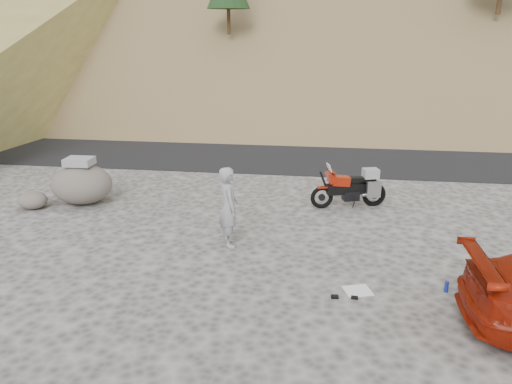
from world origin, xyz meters
The scene contains 11 objects.
ground centered at (0.00, 0.00, 0.00)m, with size 140.00×140.00×0.00m, color #464340.
road centered at (0.00, 9.00, 0.00)m, with size 120.00×7.00×0.05m, color black.
motorcycle centered at (1.36, 2.84, 0.52)m, with size 2.00×0.92×1.22m.
man centered at (-1.38, 0.00, 0.00)m, with size 0.64×0.42×1.76m, color #939399.
boulder centered at (-5.80, 2.16, 0.54)m, with size 1.86×1.67×1.24m.
small_rock centered at (-6.90, 1.57, 0.23)m, with size 0.83×0.77×0.45m.
gear_white_cloth centered at (1.29, -1.66, 0.01)m, with size 0.47×0.42×0.02m, color white.
gear_bottle centered at (2.86, -1.47, 0.10)m, with size 0.07×0.07×0.20m, color navy.
gear_funnel centered at (3.70, -2.04, 0.10)m, with size 0.15×0.15×0.20m, color red.
gear_glove_a centered at (1.22, -1.93, 0.02)m, with size 0.12×0.09×0.03m, color black.
gear_glove_b centered at (0.87, -1.95, 0.02)m, with size 0.13×0.10×0.04m, color black.
Camera 1 is at (0.56, -9.80, 4.52)m, focal length 35.00 mm.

